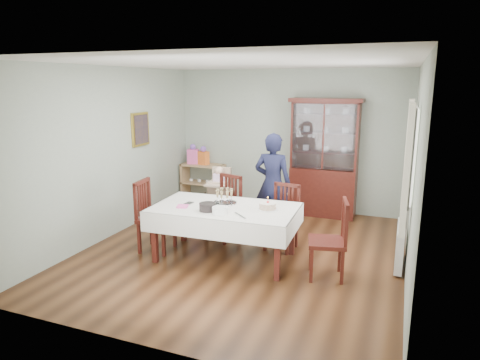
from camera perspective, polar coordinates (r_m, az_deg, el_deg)
The scene contains 25 objects.
floor at distance 6.42m, azimuth 0.35°, elevation -9.56°, with size 5.00×5.00×0.00m, color #593319.
room_shell at distance 6.47m, azimuth 2.05°, elevation 6.27°, with size 5.00×5.00×5.00m.
dining_table at distance 6.07m, azimuth -2.01°, elevation -7.00°, with size 2.05×1.23×0.76m.
china_cabinet at distance 8.03m, azimuth 11.17°, elevation 3.13°, with size 1.30×0.48×2.18m.
sideboard at distance 8.96m, azimuth -4.94°, elevation -0.38°, with size 0.90×0.38×0.80m.
picture_frame at distance 7.72m, azimuth -13.14°, elevation 6.61°, with size 0.04×0.48×0.58m, color gold.
window at distance 5.91m, azimuth 22.06°, elevation 3.20°, with size 0.04×1.02×1.22m, color white.
curtain_left at distance 5.32m, azimuth 21.37°, elevation 1.16°, with size 0.07×0.30×1.55m, color silver.
curtain_right at distance 6.54m, azimuth 21.42°, elevation 3.21°, with size 0.07×0.30×1.55m, color silver.
radiator at distance 6.23m, azimuth 20.53°, elevation -8.16°, with size 0.10×0.80×0.55m, color white.
chair_far_left at distance 6.85m, azimuth -2.19°, elevation -5.40°, with size 0.57×0.57×1.02m.
chair_far_right at distance 6.48m, azimuth 5.55°, elevation -6.66°, with size 0.49×0.49×0.97m.
chair_end_left at distance 6.50m, azimuth -11.16°, elevation -6.53°, with size 0.52×0.52×1.06m.
chair_end_right at distance 5.65m, azimuth 11.63°, elevation -9.71°, with size 0.55×0.55×1.02m.
woman at distance 6.96m, azimuth 4.37°, elevation -0.56°, with size 0.61×0.40×1.67m, color black.
high_chair at distance 7.51m, azimuth -2.75°, elevation -2.92°, with size 0.49×0.49×1.04m.
champagne_tray at distance 6.09m, azimuth -2.08°, elevation -2.57°, with size 0.35×0.35×0.21m.
birthday_cake at distance 5.82m, azimuth 3.72°, elevation -3.52°, with size 0.27×0.27×0.18m.
plate_stack_dark at distance 5.78m, azimuth -4.37°, elevation -3.61°, with size 0.22×0.22×0.11m, color black.
plate_stack_white at distance 5.65m, azimuth -2.68°, elevation -4.06°, with size 0.21×0.21×0.09m, color white.
napkin_stack at distance 5.99m, azimuth -7.68°, elevation -3.49°, with size 0.15×0.15×0.02m, color #EB56A3.
cutlery at distance 6.16m, azimuth -7.22°, elevation -3.07°, with size 0.12×0.18×0.01m, color silver, non-canonical shape.
cake_knife at distance 5.55m, azimuth 0.03°, elevation -4.76°, with size 0.29×0.03×0.01m, color silver.
gift_bag_pink at distance 8.92m, azimuth -6.29°, elevation 3.34°, with size 0.25×0.19×0.41m.
gift_bag_orange at distance 8.82m, azimuth -4.90°, elevation 3.17°, with size 0.24×0.20×0.38m.
Camera 1 is at (2.10, -5.54, 2.45)m, focal length 32.00 mm.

